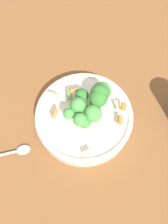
% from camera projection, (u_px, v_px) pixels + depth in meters
% --- Properties ---
extents(ground_plane, '(3.00, 3.00, 0.00)m').
position_uv_depth(ground_plane, '(84.00, 120.00, 0.60)').
color(ground_plane, brown).
extents(bowl, '(0.26, 0.26, 0.05)m').
position_uv_depth(bowl, '(84.00, 117.00, 0.58)').
color(bowl, silver).
rests_on(bowl, ground_plane).
extents(pasta_salad, '(0.19, 0.18, 0.08)m').
position_uv_depth(pasta_salad, '(92.00, 103.00, 0.53)').
color(pasta_salad, '#8CB766').
rests_on(pasta_salad, bowl).
extents(spoon, '(0.05, 0.15, 0.01)m').
position_uv_depth(spoon, '(12.00, 152.00, 0.56)').
color(spoon, silver).
rests_on(spoon, ground_plane).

